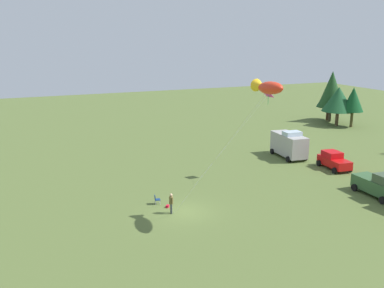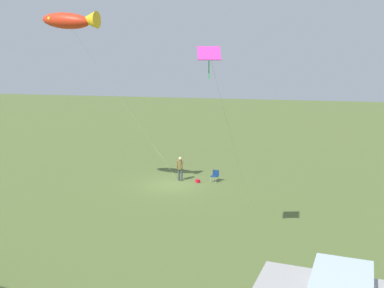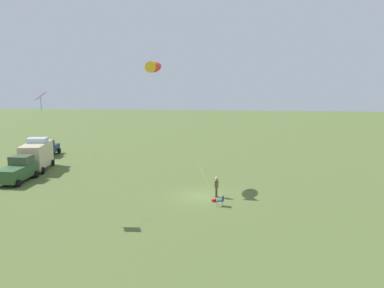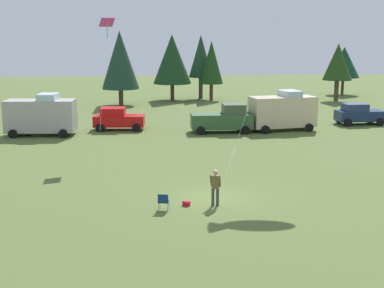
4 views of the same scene
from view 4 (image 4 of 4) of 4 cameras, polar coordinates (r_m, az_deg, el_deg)
The scene contains 11 objects.
ground_plane at distance 26.49m, azimuth 2.42°, elevation -5.78°, with size 160.00×160.00×0.00m, color #526430.
person_kite_flyer at distance 25.05m, azimuth 2.50°, elevation -4.37°, with size 0.55×0.40×1.74m.
folding_chair at distance 24.50m, azimuth -3.07°, elevation -6.05°, with size 0.57×0.57×0.82m.
backpack_on_grass at distance 25.29m, azimuth -0.61°, elevation -6.36°, with size 0.32×0.22×0.22m, color red.
van_motorhome_grey at distance 44.15m, azimuth -15.80°, elevation 3.00°, with size 5.57×2.98×3.34m.
car_red_sedan at distance 45.49m, azimuth -7.92°, elevation 2.68°, with size 4.35×2.55×1.89m.
truck_green_flatbed at distance 44.04m, azimuth 3.40°, elevation 2.68°, with size 5.06×2.54×2.34m.
van_camper_beige at distance 45.43m, azimuth 9.64°, elevation 3.50°, with size 5.65×3.20×3.34m.
car_navy_hatch at distance 50.12m, azimuth 17.36°, elevation 3.08°, with size 4.23×2.27×1.89m.
treeline_distant at distance 63.89m, azimuth -9.66°, elevation 8.66°, with size 57.15×12.09×8.61m.
kite_diamond_rainbow at distance 36.04m, azimuth -9.09°, elevation 12.24°, with size 1.10×8.41×8.97m.
Camera 4 is at (-3.95, -24.97, 7.90)m, focal length 50.00 mm.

